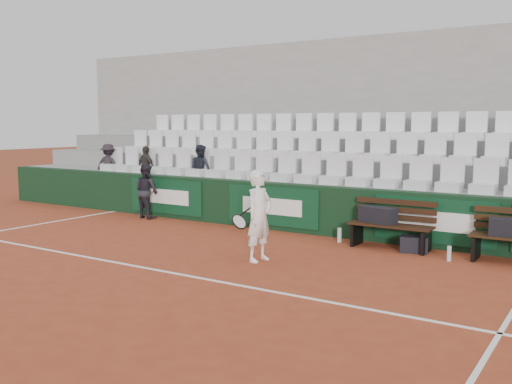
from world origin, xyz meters
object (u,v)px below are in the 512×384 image
at_px(ball_kid, 146,191).
at_px(spectator_b, 146,150).
at_px(tennis_player, 259,216).
at_px(spectator_c, 200,151).
at_px(sports_bag_right, 509,227).
at_px(water_bottle_near, 339,235).
at_px(sports_bag_ground, 414,244).
at_px(bench_left, 390,237).
at_px(sports_bag_left, 378,215).
at_px(spectator_a, 108,149).
at_px(water_bottle_far, 449,254).

bearing_deg(ball_kid, spectator_b, -37.95).
xyz_separation_m(tennis_player, spectator_c, (-3.68, 3.11, 0.85)).
bearing_deg(ball_kid, tennis_player, 163.34).
distance_m(sports_bag_right, water_bottle_near, 3.03).
distance_m(sports_bag_right, spectator_c, 7.32).
xyz_separation_m(sports_bag_ground, ball_kid, (-6.58, 0.18, 0.51)).
bearing_deg(spectator_b, water_bottle_near, 179.87).
bearing_deg(water_bottle_near, bench_left, -1.17).
xyz_separation_m(sports_bag_left, tennis_player, (-1.25, -2.11, 0.16)).
bearing_deg(bench_left, spectator_b, 171.46).
height_order(sports_bag_ground, tennis_player, tennis_player).
bearing_deg(spectator_a, sports_bag_left, 157.28).
relative_size(sports_bag_left, sports_bag_ground, 1.45).
relative_size(bench_left, ball_kid, 1.15).
bearing_deg(water_bottle_near, sports_bag_ground, -3.15).
relative_size(bench_left, sports_bag_right, 2.42).
xyz_separation_m(sports_bag_left, spectator_c, (-4.93, 1.01, 1.01)).
xyz_separation_m(bench_left, spectator_b, (-7.00, 1.05, 1.34)).
bearing_deg(water_bottle_near, sports_bag_right, -0.81).
bearing_deg(spectator_b, sports_bag_ground, -178.84).
height_order(bench_left, spectator_b, spectator_b).
xyz_separation_m(water_bottle_near, ball_kid, (-5.11, 0.10, 0.51)).
distance_m(sports_bag_left, water_bottle_near, 0.88).
distance_m(bench_left, spectator_a, 8.57).
xyz_separation_m(ball_kid, spectator_b, (-0.88, 0.93, 0.92)).
height_order(sports_bag_left, spectator_a, spectator_a).
bearing_deg(water_bottle_near, spectator_c, 166.14).
relative_size(water_bottle_far, spectator_c, 0.21).
bearing_deg(water_bottle_far, sports_bag_left, 163.37).
relative_size(tennis_player, spectator_c, 1.25).
height_order(water_bottle_near, spectator_b, spectator_b).
bearing_deg(ball_kid, sports_bag_left, -172.07).
height_order(bench_left, sports_bag_left, sports_bag_left).
bearing_deg(sports_bag_right, water_bottle_far, -157.00).
height_order(sports_bag_left, sports_bag_right, sports_bag_left).
height_order(spectator_a, spectator_b, spectator_a).
bearing_deg(tennis_player, bench_left, 53.79).
xyz_separation_m(water_bottle_far, tennis_player, (-2.65, -1.69, 0.63)).
height_order(bench_left, sports_bag_ground, bench_left).
height_order(bench_left, water_bottle_far, bench_left).
bearing_deg(sports_bag_right, spectator_c, 171.49).
distance_m(ball_kid, spectator_b, 1.57).
xyz_separation_m(bench_left, sports_bag_left, (-0.26, 0.04, 0.37)).
bearing_deg(water_bottle_near, tennis_player, -103.42).
bearing_deg(spectator_c, sports_bag_left, -179.80).
xyz_separation_m(sports_bag_left, water_bottle_near, (-0.75, -0.02, -0.46)).
bearing_deg(spectator_a, ball_kid, 142.16).
height_order(sports_bag_left, spectator_c, spectator_c).
bearing_deg(spectator_b, sports_bag_right, -177.17).
relative_size(ball_kid, spectator_c, 1.08).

